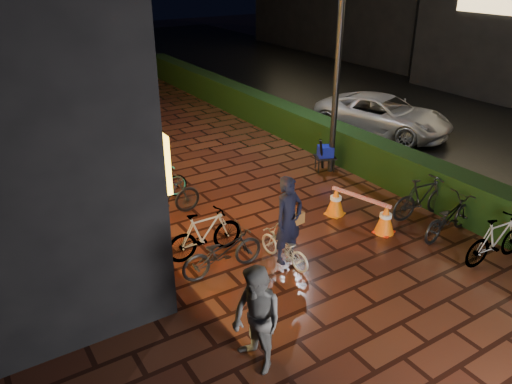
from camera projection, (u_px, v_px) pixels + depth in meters
ground at (356, 264)px, 9.58m from camera, size 80.00×80.00×0.00m
asphalt_road at (449, 122)px, 17.74m from camera, size 11.00×60.00×0.01m
hedge at (269, 113)px, 17.07m from camera, size 0.70×20.00×1.00m
bystander_person at (257, 320)px, 6.85m from camera, size 0.68×0.85×1.65m
van at (383, 115)px, 16.41m from camera, size 3.33×4.86×1.24m
lamp_post_hedge at (339, 50)px, 12.33m from camera, size 0.56×0.26×5.90m
lamp_post_sf at (76, 76)px, 12.43m from camera, size 0.45×0.25×4.82m
cyclist at (286, 233)px, 9.29m from camera, size 0.69×1.33×1.83m
traffic_barrier at (360, 209)px, 10.90m from camera, size 0.78×1.66×0.68m
cart_assembly at (325, 153)px, 13.52m from camera, size 0.73×0.63×1.02m
parked_bikes_storefront at (163, 196)px, 11.23m from camera, size 1.91×5.74×0.96m
parked_bikes_hedge at (453, 217)px, 10.32m from camera, size 1.86×2.62×0.96m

